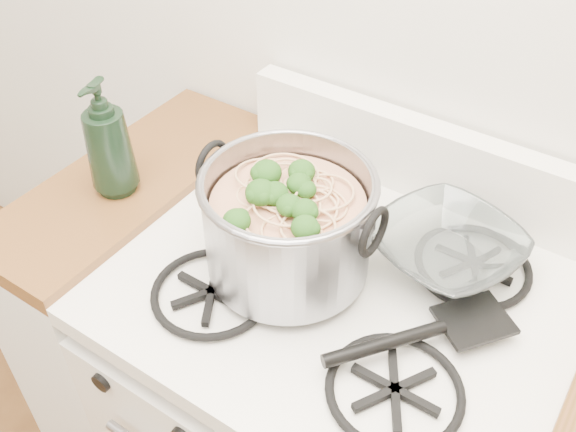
{
  "coord_description": "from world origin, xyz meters",
  "views": [
    {
      "loc": [
        0.34,
        0.59,
        1.72
      ],
      "look_at": [
        -0.09,
        1.23,
        1.03
      ],
      "focal_mm": 40.0,
      "sensor_mm": 36.0,
      "label": 1
    }
  ],
  "objects_px": {
    "stock_pot": "(288,225)",
    "spatula": "(475,317)",
    "bottle": "(107,138)",
    "glass_bowl": "(444,254)",
    "gas_range": "(331,428)"
  },
  "relations": [
    {
      "from": "stock_pot",
      "to": "spatula",
      "type": "bearing_deg",
      "value": 10.14
    },
    {
      "from": "stock_pot",
      "to": "bottle",
      "type": "height_order",
      "value": "bottle"
    },
    {
      "from": "stock_pot",
      "to": "bottle",
      "type": "bearing_deg",
      "value": -178.49
    },
    {
      "from": "gas_range",
      "to": "spatula",
      "type": "height_order",
      "value": "spatula"
    },
    {
      "from": "stock_pot",
      "to": "glass_bowl",
      "type": "bearing_deg",
      "value": 36.19
    },
    {
      "from": "glass_bowl",
      "to": "spatula",
      "type": "bearing_deg",
      "value": -47.2
    },
    {
      "from": "stock_pot",
      "to": "bottle",
      "type": "relative_size",
      "value": 1.33
    },
    {
      "from": "gas_range",
      "to": "glass_bowl",
      "type": "relative_size",
      "value": 9.5
    },
    {
      "from": "gas_range",
      "to": "glass_bowl",
      "type": "distance_m",
      "value": 0.53
    },
    {
      "from": "glass_bowl",
      "to": "bottle",
      "type": "xyz_separation_m",
      "value": [
        -0.61,
        -0.17,
        0.1
      ]
    },
    {
      "from": "gas_range",
      "to": "glass_bowl",
      "type": "bearing_deg",
      "value": 46.33
    },
    {
      "from": "stock_pot",
      "to": "bottle",
      "type": "xyz_separation_m",
      "value": [
        -0.4,
        -0.01,
        0.03
      ]
    },
    {
      "from": "stock_pot",
      "to": "spatula",
      "type": "xyz_separation_m",
      "value": [
        0.31,
        0.06,
        -0.08
      ]
    },
    {
      "from": "gas_range",
      "to": "bottle",
      "type": "height_order",
      "value": "bottle"
    },
    {
      "from": "bottle",
      "to": "spatula",
      "type": "bearing_deg",
      "value": -7.46
    }
  ]
}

